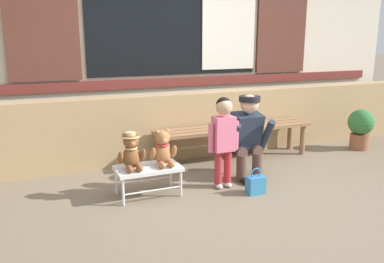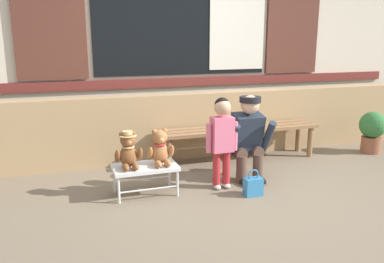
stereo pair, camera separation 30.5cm
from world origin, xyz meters
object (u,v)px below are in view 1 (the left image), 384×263
small_display_bench (148,170)px  handbag_on_ground (256,184)px  potted_plant (361,127)px  wooden_bench_long (235,132)px  child_standing (224,133)px  adult_crouching (247,136)px  teddy_bear_plain (163,149)px  teddy_bear_with_hat (131,152)px

small_display_bench → handbag_on_ground: 1.09m
handbag_on_ground → potted_plant: 2.41m
wooden_bench_long → potted_plant: potted_plant is taller
wooden_bench_long → handbag_on_ground: (-0.36, -1.10, -0.28)m
child_standing → handbag_on_ground: (0.22, -0.29, -0.50)m
adult_crouching → handbag_on_ground: bearing=-108.9°
teddy_bear_plain → small_display_bench: bearing=-179.5°
small_display_bench → handbag_on_ground: small_display_bench is taller
wooden_bench_long → teddy_bear_with_hat: bearing=-154.8°
teddy_bear_with_hat → potted_plant: bearing=7.9°
wooden_bench_long → small_display_bench: bearing=-152.2°
adult_crouching → handbag_on_ground: size_ratio=3.49×
wooden_bench_long → teddy_bear_plain: (-1.21, -0.72, 0.09)m
adult_crouching → handbag_on_ground: adult_crouching is taller
wooden_bench_long → teddy_bear_with_hat: teddy_bear_with_hat is taller
wooden_bench_long → adult_crouching: bearing=-107.7°
child_standing → adult_crouching: size_ratio=1.01×
teddy_bear_plain → handbag_on_ground: bearing=-23.9°
small_display_bench → adult_crouching: (1.17, 0.07, 0.21)m
teddy_bear_with_hat → adult_crouching: (1.33, 0.07, 0.01)m
adult_crouching → wooden_bench_long: bearing=72.3°
handbag_on_ground → potted_plant: potted_plant is taller
teddy_bear_with_hat → potted_plant: 3.45m
teddy_bear_with_hat → handbag_on_ground: bearing=-17.9°
adult_crouching → handbag_on_ground: 0.61m
child_standing → teddy_bear_with_hat: bearing=174.8°
wooden_bench_long → teddy_bear_with_hat: (-1.53, -0.72, 0.10)m
wooden_bench_long → teddy_bear_with_hat: 1.70m
teddy_bear_with_hat → wooden_bench_long: bearing=25.2°
adult_crouching → potted_plant: 2.13m
handbag_on_ground → wooden_bench_long: bearing=71.8°
teddy_bear_plain → handbag_on_ground: teddy_bear_plain is taller
wooden_bench_long → teddy_bear_plain: bearing=-149.2°
teddy_bear_plain → adult_crouching: adult_crouching is taller
child_standing → potted_plant: child_standing is taller
small_display_bench → teddy_bear_plain: (0.16, 0.00, 0.20)m
teddy_bear_with_hat → handbag_on_ground: 1.29m
teddy_bear_with_hat → handbag_on_ground: size_ratio=1.34×
small_display_bench → potted_plant: 3.29m
wooden_bench_long → adult_crouching: 0.69m
wooden_bench_long → small_display_bench: (-1.37, -0.72, -0.11)m
wooden_bench_long → potted_plant: bearing=-7.5°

